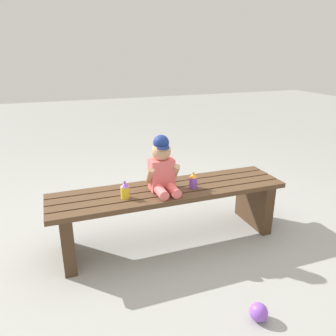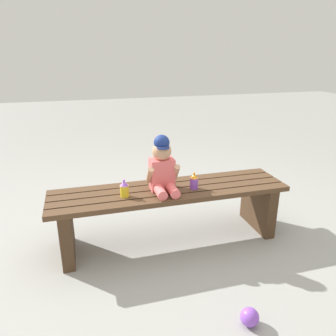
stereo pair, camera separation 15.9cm
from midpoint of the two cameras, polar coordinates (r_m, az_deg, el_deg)
name	(u,v)px [view 1 (the left image)]	position (r m, az deg, el deg)	size (l,w,h in m)	color
ground_plane	(169,239)	(2.59, -1.58, -12.37)	(16.00, 16.00, 0.00)	#999993
park_bench	(169,205)	(2.44, -1.64, -6.46)	(1.74, 0.42, 0.43)	#513823
child_figure	(162,167)	(2.30, -3.00, 0.16)	(0.23, 0.27, 0.40)	#E56666
sippy_cup_left	(125,190)	(2.25, -9.55, -3.85)	(0.06, 0.06, 0.12)	yellow
sippy_cup_right	(193,180)	(2.38, 2.53, -2.21)	(0.06, 0.06, 0.12)	#8C4CCC
toy_ball	(259,312)	(1.96, 13.17, -23.41)	(0.10, 0.10, 0.10)	#8C4CCC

